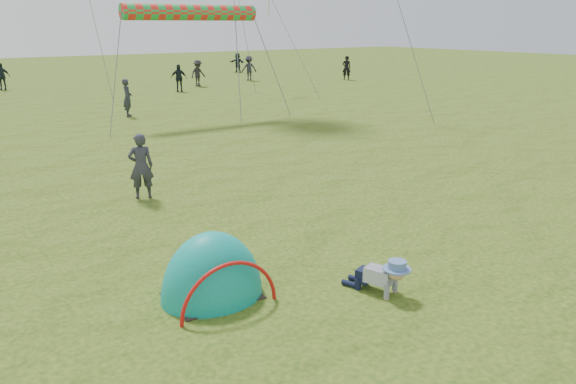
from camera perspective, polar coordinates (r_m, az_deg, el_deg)
ground at (r=9.24m, az=6.98°, el=-8.75°), size 140.00×140.00×0.00m
crawling_toddler at (r=8.72m, az=9.62°, el=-8.30°), size 0.77×0.92×0.60m
popup_tent at (r=8.71m, az=-7.67°, el=-10.44°), size 1.62×1.35×2.04m
standing_adult at (r=13.51m, az=-14.71°, el=2.56°), size 0.65×0.52×1.55m
crowd_person_0 at (r=26.08m, az=-16.00°, el=9.19°), size 0.60×0.71×1.65m
crowd_person_2 at (r=39.63m, az=-27.10°, el=10.41°), size 1.04×0.66×1.66m
crowd_person_3 at (r=41.55m, az=-3.99°, el=12.43°), size 1.27×0.94×1.75m
crowd_person_6 at (r=42.21m, az=5.96°, el=12.43°), size 0.75×0.72×1.72m
crowd_person_9 at (r=38.07m, az=-9.13°, el=11.83°), size 1.19×0.83×1.69m
crowd_person_11 at (r=48.75m, az=-5.14°, el=12.95°), size 1.02×1.56×1.61m
crowd_person_14 at (r=35.15m, az=-11.05°, el=11.29°), size 1.03×0.75×1.63m
rainbow_tube_kite at (r=24.56m, az=-9.79°, el=17.53°), size 5.89×0.64×0.64m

